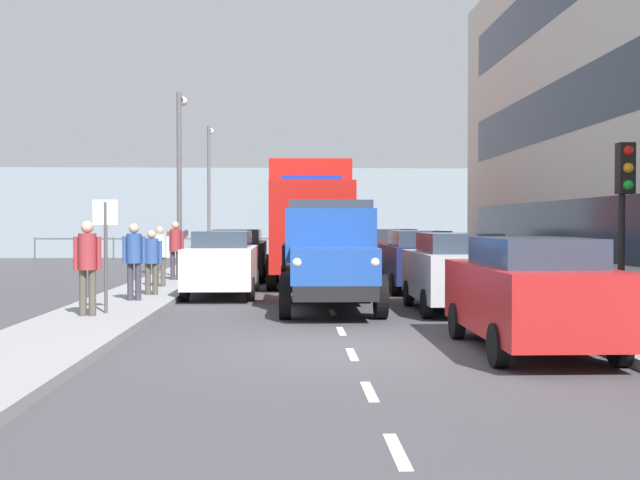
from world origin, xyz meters
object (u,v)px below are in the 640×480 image
(lorry_cargo_red, at_px, (309,219))
(car_navy_kerbside_2, at_px, (418,260))
(truck_vintage_blue, at_px, (330,258))
(car_black_oppositeside_1, at_px, (238,253))
(pedestrian_in_dark_coat, at_px, (87,260))
(car_silver_kerbside_1, at_px, (456,271))
(car_red_kerbside_near, at_px, (530,292))
(street_sign, at_px, (106,236))
(car_white_oppositeside_0, at_px, (223,262))
(lamp_post_promenade, at_px, (180,167))
(pedestrian_couple_b, at_px, (134,255))
(pedestrian_strolling, at_px, (160,251))
(pedestrian_near_railing, at_px, (175,245))
(car_maroon_kerbside_3, at_px, (392,252))
(pedestrian_with_bag, at_px, (151,257))
(lamp_post_far, at_px, (209,180))
(traffic_light_near, at_px, (624,193))

(lorry_cargo_red, distance_m, car_navy_kerbside_2, 4.57)
(truck_vintage_blue, distance_m, car_black_oppositeside_1, 10.20)
(car_black_oppositeside_1, relative_size, pedestrian_in_dark_coat, 2.45)
(car_silver_kerbside_1, bearing_deg, car_red_kerbside_near, 90.00)
(street_sign, bearing_deg, car_navy_kerbside_2, -137.95)
(car_white_oppositeside_0, xyz_separation_m, lamp_post_promenade, (1.87, -5.45, 2.90))
(car_black_oppositeside_1, height_order, pedestrian_couple_b, pedestrian_couple_b)
(pedestrian_in_dark_coat, bearing_deg, pedestrian_strolling, -91.83)
(car_silver_kerbside_1, distance_m, car_black_oppositeside_1, 11.32)
(car_red_kerbside_near, xyz_separation_m, car_navy_kerbside_2, (0.00, -10.63, 0.00))
(pedestrian_couple_b, height_order, street_sign, street_sign)
(car_navy_kerbside_2, height_order, pedestrian_near_railing, pedestrian_near_railing)
(pedestrian_near_railing, bearing_deg, pedestrian_strolling, 88.77)
(lamp_post_promenade, bearing_deg, street_sign, 90.01)
(car_red_kerbside_near, relative_size, car_silver_kerbside_1, 1.08)
(lorry_cargo_red, height_order, lamp_post_promenade, lamp_post_promenade)
(car_red_kerbside_near, xyz_separation_m, car_maroon_kerbside_3, (-0.00, -16.39, -0.00))
(car_silver_kerbside_1, distance_m, pedestrian_with_bag, 7.56)
(car_maroon_kerbside_3, relative_size, pedestrian_with_bag, 2.40)
(car_silver_kerbside_1, height_order, lamp_post_far, lamp_post_far)
(truck_vintage_blue, distance_m, pedestrian_in_dark_coat, 5.12)
(pedestrian_with_bag, distance_m, pedestrian_strolling, 2.60)
(car_white_oppositeside_0, height_order, pedestrian_near_railing, pedestrian_near_railing)
(lorry_cargo_red, distance_m, car_black_oppositeside_1, 3.05)
(pedestrian_near_railing, bearing_deg, car_navy_kerbside_2, 159.49)
(car_red_kerbside_near, height_order, car_white_oppositeside_0, same)
(pedestrian_couple_b, bearing_deg, lorry_cargo_red, -120.26)
(car_silver_kerbside_1, distance_m, pedestrian_couple_b, 7.33)
(car_white_oppositeside_0, bearing_deg, car_maroon_kerbside_3, -127.32)
(lamp_post_promenade, relative_size, lamp_post_far, 0.93)
(lorry_cargo_red, relative_size, lamp_post_promenade, 1.35)
(car_navy_kerbside_2, relative_size, pedestrian_couple_b, 2.40)
(car_red_kerbside_near, height_order, pedestrian_in_dark_coat, pedestrian_in_dark_coat)
(truck_vintage_blue, xyz_separation_m, pedestrian_in_dark_coat, (4.76, 1.89, 0.06))
(lamp_post_promenade, bearing_deg, car_maroon_kerbside_3, -167.33)
(lamp_post_promenade, height_order, lamp_post_far, lamp_post_far)
(traffic_light_near, xyz_separation_m, lamp_post_promenade, (9.55, -12.72, 1.32))
(pedestrian_couple_b, distance_m, pedestrian_with_bag, 1.44)
(lamp_post_far, bearing_deg, car_black_oppositeside_1, 100.25)
(pedestrian_near_railing, distance_m, lamp_post_promenade, 2.93)
(lorry_cargo_red, height_order, car_navy_kerbside_2, lorry_cargo_red)
(car_white_oppositeside_0, xyz_separation_m, car_black_oppositeside_1, (0.00, -6.03, 0.00))
(car_white_oppositeside_0, height_order, pedestrian_strolling, pedestrian_strolling)
(pedestrian_couple_b, bearing_deg, car_silver_kerbside_1, 169.98)
(car_maroon_kerbside_3, distance_m, pedestrian_near_railing, 7.85)
(pedestrian_near_railing, relative_size, lamp_post_promenade, 0.30)
(car_navy_kerbside_2, height_order, lamp_post_promenade, lamp_post_promenade)
(lorry_cargo_red, height_order, car_silver_kerbside_1, lorry_cargo_red)
(truck_vintage_blue, bearing_deg, pedestrian_in_dark_coat, 21.65)
(pedestrian_with_bag, relative_size, pedestrian_strolling, 0.95)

